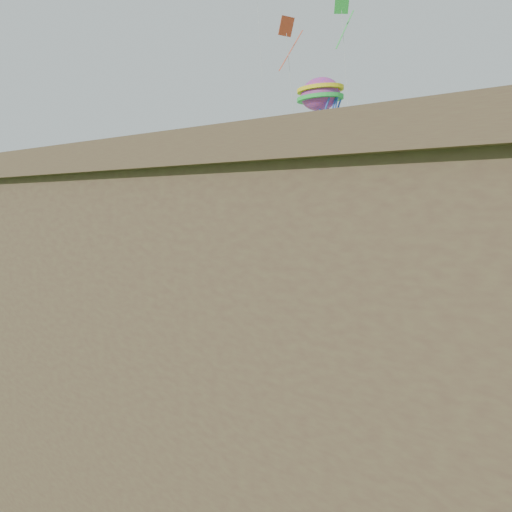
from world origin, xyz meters
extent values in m
plane|color=#2D511C|center=(0.00, 0.00, 0.00)|extent=(160.00, 160.00, 0.00)
cube|color=#BEB389|center=(0.00, 22.00, 0.00)|extent=(72.00, 20.00, 0.02)
cube|color=slate|center=(0.00, 66.00, 0.00)|extent=(160.00, 68.00, 0.02)
cube|color=brown|center=(13.00, -1.00, 3.50)|extent=(15.00, 10.00, 7.00)
cube|color=brown|center=(13.00, 5.00, 0.25)|extent=(15.00, 2.00, 0.50)
camera|label=1|loc=(14.93, -9.90, 6.56)|focal=32.00mm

